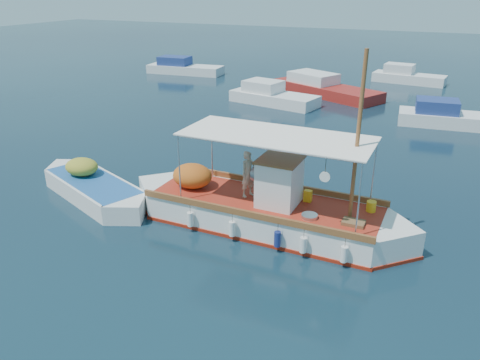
% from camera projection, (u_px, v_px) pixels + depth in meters
% --- Properties ---
extents(ground, '(160.00, 160.00, 0.00)m').
position_uv_depth(ground, '(258.00, 215.00, 17.97)').
color(ground, black).
rests_on(ground, ground).
extents(fishing_caique, '(10.99, 3.22, 6.70)m').
position_uv_depth(fishing_caique, '(263.00, 211.00, 16.99)').
color(fishing_caique, white).
rests_on(fishing_caique, ground).
extents(dinghy, '(6.42, 3.72, 1.70)m').
position_uv_depth(dinghy, '(93.00, 189.00, 19.35)').
color(dinghy, white).
rests_on(dinghy, ground).
extents(bg_boat_nw, '(6.86, 3.69, 1.80)m').
position_uv_depth(bg_boat_nw, '(272.00, 97.00, 34.36)').
color(bg_boat_nw, silver).
rests_on(bg_boat_nw, ground).
extents(bg_boat_n, '(9.50, 6.58, 1.80)m').
position_uv_depth(bg_boat_n, '(323.00, 89.00, 37.10)').
color(bg_boat_n, maroon).
rests_on(bg_boat_n, ground).
extents(bg_boat_ne, '(6.40, 2.78, 1.80)m').
position_uv_depth(bg_boat_ne, '(448.00, 118.00, 29.01)').
color(bg_boat_ne, silver).
rests_on(bg_boat_ne, ground).
extents(bg_boat_far_w, '(7.55, 2.91, 1.80)m').
position_uv_depth(bg_boat_far_w, '(183.00, 68.00, 45.82)').
color(bg_boat_far_w, silver).
rests_on(bg_boat_far_w, ground).
extents(bg_boat_far_n, '(6.31, 2.73, 1.80)m').
position_uv_depth(bg_boat_far_n, '(407.00, 77.00, 41.53)').
color(bg_boat_far_n, silver).
rests_on(bg_boat_far_n, ground).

